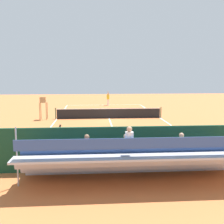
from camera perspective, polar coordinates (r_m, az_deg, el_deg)
ground_plane at (r=26.14m, az=-0.64°, el=-1.34°), size 60.00×60.00×0.00m
court_line_markings at (r=26.17m, az=-0.64°, el=-1.32°), size 10.10×22.20×0.01m
tennis_net at (r=26.06m, az=-0.64°, el=-0.25°), size 10.30×0.10×1.07m
backdrop_wall at (r=12.30m, az=3.43°, el=-7.65°), size 18.00×0.16×2.00m
bleacher_stand at (r=11.07m, az=4.57°, el=-9.89°), size 9.06×2.40×2.48m
umpire_chair at (r=26.10m, az=-14.33°, el=1.30°), size 0.67×0.67×2.14m
courtside_bench at (r=13.41m, az=9.98°, el=-8.37°), size 1.80×0.40×0.93m
equipment_bag at (r=13.08m, az=1.64°, el=-10.42°), size 0.90×0.36×0.36m
tennis_player at (r=36.35m, az=-0.85°, el=2.99°), size 0.42×0.55×1.93m
tennis_racket at (r=36.51m, az=-2.05°, el=1.43°), size 0.52×0.51×0.03m
tennis_ball_near at (r=34.20m, az=-4.04°, el=0.98°), size 0.07×0.07×0.07m
tennis_ball_far at (r=34.10m, az=-3.04°, el=0.97°), size 0.07×0.07×0.07m
line_judge at (r=13.18m, az=-11.17°, el=-6.63°), size 0.36×0.53×1.93m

